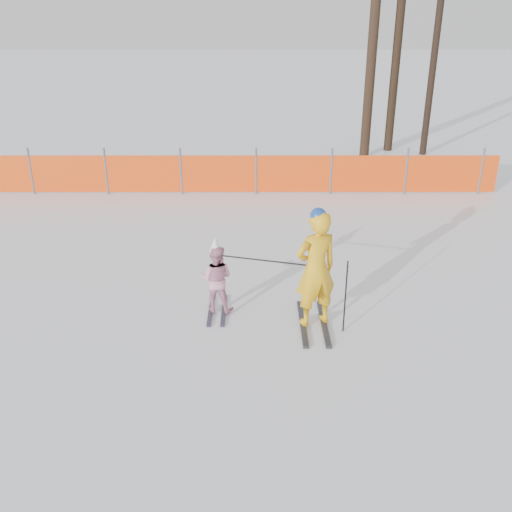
{
  "coord_description": "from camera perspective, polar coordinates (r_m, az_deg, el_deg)",
  "views": [
    {
      "loc": [
        -0.01,
        -7.86,
        4.7
      ],
      "look_at": [
        0.0,
        0.5,
        1.0
      ],
      "focal_mm": 40.0,
      "sensor_mm": 36.0,
      "label": 1
    }
  ],
  "objects": [
    {
      "name": "tree_trunks",
      "position": [
        19.91,
        13.66,
        18.26
      ],
      "size": [
        2.32,
        1.19,
        6.26
      ],
      "color": "#2F2015",
      "rests_on": "ground"
    },
    {
      "name": "ski_poles",
      "position": [
        8.85,
        4.61,
        -2.14
      ],
      "size": [
        1.91,
        0.63,
        1.21
      ],
      "color": "black",
      "rests_on": "ground"
    },
    {
      "name": "child",
      "position": [
        9.31,
        -3.98,
        -2.24
      ],
      "size": [
        0.63,
        1.04,
        1.34
      ],
      "color": "black",
      "rests_on": "ground"
    },
    {
      "name": "ground",
      "position": [
        9.16,
        0.0,
        -7.01
      ],
      "size": [
        120.0,
        120.0,
        0.0
      ],
      "primitive_type": "plane",
      "color": "white",
      "rests_on": "ground"
    },
    {
      "name": "safety_fence",
      "position": [
        15.45,
        -6.75,
        8.17
      ],
      "size": [
        16.46,
        0.06,
        1.25
      ],
      "color": "#595960",
      "rests_on": "ground"
    },
    {
      "name": "adult",
      "position": [
        8.78,
        6.0,
        -1.28
      ],
      "size": [
        0.81,
        1.42,
        1.97
      ],
      "color": "black",
      "rests_on": "ground"
    }
  ]
}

